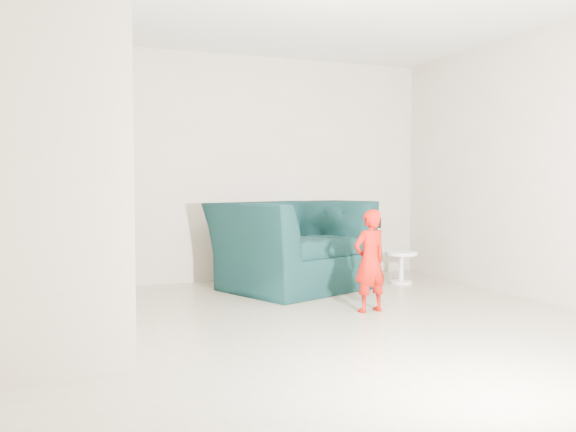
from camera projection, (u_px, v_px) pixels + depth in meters
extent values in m
plane|color=gray|center=(324.00, 332.00, 4.78)|extent=(5.50, 5.50, 0.00)
plane|color=#AFA28E|center=(230.00, 168.00, 7.27)|extent=(5.00, 0.00, 5.00)
plane|color=#AFA28E|center=(573.00, 163.00, 5.59)|extent=(0.00, 5.50, 5.50)
imported|color=black|center=(291.00, 245.00, 6.73)|extent=(1.88, 1.78, 0.97)
imported|color=#940404|center=(370.00, 261.00, 5.51)|extent=(0.37, 0.28, 0.93)
cylinder|color=white|center=(401.00, 253.00, 7.10)|extent=(0.37, 0.37, 0.04)
cylinder|color=white|center=(401.00, 269.00, 7.11)|extent=(0.06, 0.06, 0.33)
cylinder|color=white|center=(401.00, 282.00, 7.12)|extent=(0.26, 0.26, 0.03)
cube|color=#ADA089|center=(53.00, 284.00, 6.26)|extent=(1.00, 0.30, 0.27)
cube|color=#ADA089|center=(53.00, 275.00, 5.97)|extent=(1.00, 0.30, 0.54)
cube|color=#ADA089|center=(52.00, 265.00, 5.68)|extent=(1.00, 0.30, 0.81)
cube|color=#ADA089|center=(51.00, 254.00, 5.39)|extent=(1.00, 0.30, 1.08)
cube|color=#ADA089|center=(51.00, 242.00, 5.11)|extent=(1.00, 0.30, 1.35)
cube|color=#ADA089|center=(50.00, 228.00, 4.82)|extent=(1.00, 0.30, 1.62)
cube|color=#ADA089|center=(49.00, 213.00, 4.53)|extent=(1.00, 0.30, 1.89)
cube|color=#ADA089|center=(48.00, 195.00, 4.25)|extent=(1.00, 0.30, 2.16)
cube|color=#ADA089|center=(47.00, 176.00, 3.96)|extent=(1.00, 0.30, 2.43)
cube|color=#ADA089|center=(46.00, 152.00, 3.67)|extent=(1.00, 0.30, 2.70)
cylinder|color=silver|center=(111.00, 53.00, 5.06)|extent=(0.04, 3.03, 2.73)
cylinder|color=silver|center=(102.00, 245.00, 6.55)|extent=(0.04, 0.04, 1.00)
cube|color=black|center=(274.00, 222.00, 6.96)|extent=(0.40, 0.19, 0.40)
cube|color=black|center=(236.00, 235.00, 6.52)|extent=(0.05, 0.46, 0.52)
cube|color=black|center=(379.00, 223.00, 5.52)|extent=(0.02, 0.05, 0.10)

